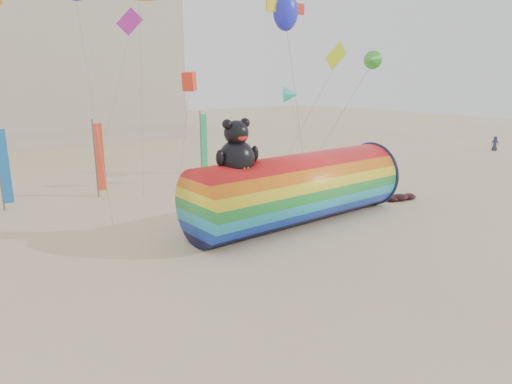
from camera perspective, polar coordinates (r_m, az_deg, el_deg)
ground at (r=21.60m, az=1.44°, el=-7.16°), size 160.00×160.00×0.00m
windsock_assembly at (r=25.08m, az=5.25°, el=0.64°), size 13.12×4.00×6.05m
kite_handler at (r=32.11m, az=15.21°, el=1.08°), size 0.65×0.46×1.68m
fabric_bundle at (r=31.50m, az=17.71°, el=-0.60°), size 2.62×1.35×0.41m
festival_banners at (r=33.30m, az=-17.48°, el=4.53°), size 15.73×2.18×5.20m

